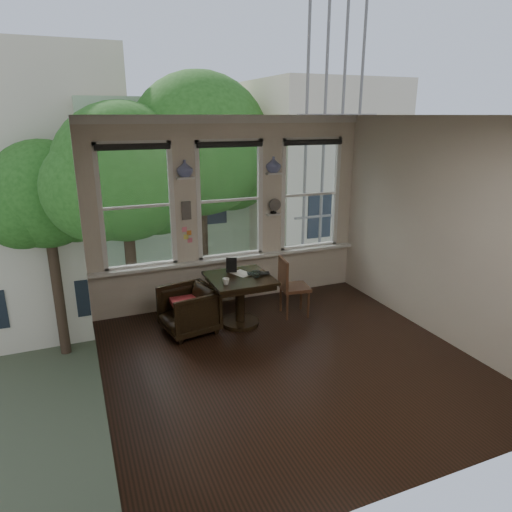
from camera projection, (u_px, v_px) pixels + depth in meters
name	position (u px, v px, depth m)	size (l,w,h in m)	color
ground	(289.00, 361.00, 5.80)	(4.50, 4.50, 0.00)	black
ceiling	(295.00, 115.00, 4.91)	(4.50, 4.50, 0.00)	silver
wall_back	(229.00, 212.00, 7.35)	(4.50, 4.50, 0.00)	beige
wall_front	(429.00, 327.00, 3.37)	(4.50, 4.50, 0.00)	beige
wall_left	(90.00, 272.00, 4.54)	(4.50, 4.50, 0.00)	beige
wall_right	(441.00, 231.00, 6.17)	(4.50, 4.50, 0.00)	beige
window_left	(137.00, 207.00, 6.76)	(1.10, 0.12, 1.90)	white
window_center	(229.00, 200.00, 7.29)	(1.10, 0.12, 1.90)	white
window_right	(309.00, 194.00, 7.81)	(1.10, 0.12, 1.90)	white
shelf_left	(185.00, 178.00, 6.82)	(0.26, 0.16, 0.03)	white
shelf_right	(273.00, 173.00, 7.34)	(0.26, 0.16, 0.03)	white
intercom	(186.00, 210.00, 6.99)	(0.14, 0.06, 0.28)	#59544F
sticky_notes	(187.00, 232.00, 7.10)	(0.16, 0.01, 0.24)	pink
desk_fan	(273.00, 208.00, 7.49)	(0.20, 0.20, 0.24)	#59544F
vase_left	(185.00, 168.00, 6.78)	(0.24, 0.24, 0.25)	silver
vase_right	(273.00, 165.00, 7.30)	(0.24, 0.24, 0.25)	silver
table	(240.00, 301.00, 6.73)	(0.90, 0.90, 0.75)	black
armchair_left	(189.00, 310.00, 6.51)	(0.71, 0.73, 0.67)	black
cushion_red	(188.00, 303.00, 6.47)	(0.45, 0.45, 0.06)	maroon
side_chair_right	(295.00, 287.00, 7.04)	(0.42, 0.42, 0.92)	#4B2D1A
laptop	(259.00, 275.00, 6.66)	(0.33, 0.21, 0.03)	black
mug	(226.00, 281.00, 6.31)	(0.10, 0.10, 0.09)	white
drinking_glass	(256.00, 274.00, 6.57)	(0.13, 0.13, 0.10)	white
tablet	(231.00, 265.00, 6.79)	(0.16, 0.02, 0.22)	black
papers	(242.00, 273.00, 6.76)	(0.22, 0.30, 0.00)	silver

